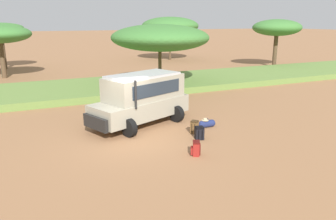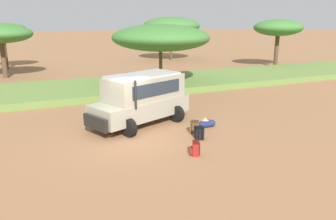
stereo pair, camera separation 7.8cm
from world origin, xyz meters
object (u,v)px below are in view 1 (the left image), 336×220
(backpack_near_rear_wheel, at_px, (196,148))
(backpack_beside_front_wheel, at_px, (199,133))
(backpack_cluster_center, at_px, (195,127))
(acacia_tree_far_left, at_px, (0,28))
(acacia_tree_right_mid, at_px, (170,26))
(acacia_tree_far_right, at_px, (277,28))
(safari_vehicle, at_px, (142,98))
(duffel_bag_low_black_case, at_px, (207,124))
(acacia_tree_centre_back, at_px, (160,38))

(backpack_near_rear_wheel, bearing_deg, backpack_beside_front_wheel, 55.99)
(backpack_cluster_center, distance_m, acacia_tree_far_left, 27.39)
(backpack_near_rear_wheel, xyz_separation_m, acacia_tree_right_mid, (12.06, 28.41, 3.96))
(acacia_tree_far_right, bearing_deg, acacia_tree_right_mid, 124.76)
(safari_vehicle, height_order, acacia_tree_right_mid, acacia_tree_right_mid)
(safari_vehicle, bearing_deg, backpack_beside_front_wheel, -64.47)
(safari_vehicle, relative_size, acacia_tree_far_left, 1.15)
(backpack_near_rear_wheel, distance_m, acacia_tree_far_left, 29.16)
(backpack_near_rear_wheel, height_order, duffel_bag_low_black_case, backpack_near_rear_wheel)
(acacia_tree_centre_back, distance_m, acacia_tree_right_mid, 18.09)
(backpack_beside_front_wheel, relative_size, duffel_bag_low_black_case, 0.63)
(safari_vehicle, relative_size, backpack_near_rear_wheel, 9.75)
(acacia_tree_centre_back, relative_size, acacia_tree_right_mid, 1.03)
(backpack_cluster_center, relative_size, duffel_bag_low_black_case, 0.68)
(safari_vehicle, xyz_separation_m, duffel_bag_low_black_case, (2.58, -1.77, -1.12))
(duffel_bag_low_black_case, bearing_deg, acacia_tree_right_mid, 68.83)
(backpack_beside_front_wheel, height_order, acacia_tree_far_right, acacia_tree_far_right)
(acacia_tree_far_left, height_order, acacia_tree_far_right, acacia_tree_far_right)
(backpack_cluster_center, bearing_deg, backpack_near_rear_wheel, -117.90)
(backpack_cluster_center, distance_m, acacia_tree_far_right, 24.33)
(backpack_beside_front_wheel, height_order, acacia_tree_right_mid, acacia_tree_right_mid)
(safari_vehicle, relative_size, backpack_cluster_center, 9.06)
(acacia_tree_right_mid, xyz_separation_m, acacia_tree_far_right, (7.47, -10.76, -0.10))
(backpack_beside_front_wheel, distance_m, acacia_tree_right_mid, 29.42)
(backpack_beside_front_wheel, bearing_deg, backpack_cluster_center, 76.37)
(backpack_cluster_center, relative_size, acacia_tree_far_right, 0.11)
(acacia_tree_far_left, relative_size, acacia_tree_far_right, 0.87)
(backpack_beside_front_wheel, bearing_deg, acacia_tree_far_right, 41.14)
(backpack_beside_front_wheel, xyz_separation_m, acacia_tree_far_left, (-8.00, 26.59, 3.84))
(backpack_beside_front_wheel, xyz_separation_m, duffel_bag_low_black_case, (1.13, 1.26, -0.09))
(backpack_near_rear_wheel, relative_size, acacia_tree_right_mid, 0.08)
(backpack_beside_front_wheel, relative_size, acacia_tree_far_left, 0.12)
(safari_vehicle, xyz_separation_m, acacia_tree_centre_back, (4.28, 7.84, 2.38))
(backpack_cluster_center, xyz_separation_m, backpack_near_rear_wheel, (-1.15, -2.17, -0.02))
(acacia_tree_centre_back, xyz_separation_m, acacia_tree_right_mid, (8.25, 16.09, 0.55))
(backpack_near_rear_wheel, xyz_separation_m, acacia_tree_centre_back, (3.81, 12.31, 3.41))
(acacia_tree_far_left, relative_size, acacia_tree_right_mid, 0.64)
(backpack_cluster_center, height_order, acacia_tree_far_left, acacia_tree_far_left)
(backpack_cluster_center, bearing_deg, acacia_tree_centre_back, 75.32)
(acacia_tree_far_left, bearing_deg, backpack_cluster_center, -72.46)
(backpack_near_rear_wheel, bearing_deg, acacia_tree_far_left, 104.06)
(safari_vehicle, distance_m, acacia_tree_far_left, 24.62)
(duffel_bag_low_black_case, height_order, acacia_tree_right_mid, acacia_tree_right_mid)
(duffel_bag_low_black_case, distance_m, acacia_tree_right_mid, 27.86)
(backpack_cluster_center, distance_m, backpack_near_rear_wheel, 2.46)
(acacia_tree_far_left, bearing_deg, acacia_tree_far_right, -21.37)
(backpack_beside_front_wheel, distance_m, backpack_near_rear_wheel, 1.74)
(acacia_tree_far_left, bearing_deg, backpack_near_rear_wheel, -75.94)
(acacia_tree_centre_back, bearing_deg, backpack_cluster_center, -104.68)
(safari_vehicle, distance_m, backpack_near_rear_wheel, 4.62)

